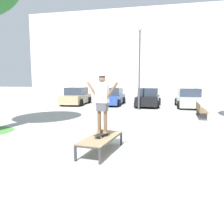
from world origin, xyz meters
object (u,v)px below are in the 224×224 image
at_px(skater, 102,100).
at_px(light_post, 140,56).
at_px(skateboard, 102,133).
at_px(car_tan, 76,97).
at_px(car_black, 148,98).
at_px(car_white, 189,99).
at_px(park_bench, 200,110).
at_px(car_blue, 112,97).
at_px(skate_box, 101,139).

height_order(skater, light_post, light_post).
xyz_separation_m(skateboard, car_tan, (-5.80, 12.57, 0.15)).
distance_m(skater, car_tan, 13.86).
bearing_deg(car_tan, car_black, -0.07).
bearing_deg(car_white, park_bench, -88.37).
distance_m(park_bench, light_post, 5.79).
bearing_deg(light_post, car_blue, 132.54).
relative_size(skater, car_black, 0.40).
height_order(skateboard, car_white, car_white).
height_order(skateboard, skater, skater).
bearing_deg(skateboard, skater, 80.45).
distance_m(skate_box, skateboard, 0.18).
bearing_deg(car_blue, skater, -78.47).
height_order(car_tan, light_post, light_post).
bearing_deg(skater, car_black, 87.62).
distance_m(skater, car_blue, 13.22).
relative_size(car_tan, car_blue, 1.01).
relative_size(car_white, park_bench, 1.76).
bearing_deg(car_tan, car_white, -0.93).
distance_m(car_black, car_white, 3.16).
bearing_deg(skateboard, car_black, 87.62).
bearing_deg(car_white, skater, -106.51).
xyz_separation_m(skate_box, light_post, (0.02, 10.18, 3.41)).
bearing_deg(car_black, skateboard, -92.38).
bearing_deg(car_black, skate_box, -92.43).
bearing_deg(car_blue, skateboard, -78.47).
xyz_separation_m(skateboard, car_blue, (-2.64, 12.93, 0.15)).
xyz_separation_m(car_blue, light_post, (2.65, -2.88, 3.13)).
xyz_separation_m(car_white, light_post, (-3.67, -2.37, 3.13)).
bearing_deg(car_black, skater, -92.38).
bearing_deg(skater, light_post, 89.95).
distance_m(car_blue, car_black, 3.18).
relative_size(skate_box, skateboard, 2.40).
bearing_deg(car_white, skateboard, -106.51).
xyz_separation_m(park_bench, light_post, (-3.82, 2.74, 3.38)).
distance_m(skateboard, light_post, 10.57).
bearing_deg(light_post, park_bench, -35.70).
relative_size(car_tan, car_white, 1.01).
relative_size(skateboard, skater, 0.49).
relative_size(skater, car_blue, 0.40).
distance_m(car_tan, car_white, 9.48).
bearing_deg(park_bench, skateboard, -117.65).
height_order(skate_box, skater, skater).
distance_m(skater, car_white, 12.97).
bearing_deg(car_blue, park_bench, -41.04).
relative_size(skate_box, car_black, 0.47).
bearing_deg(car_blue, car_white, -4.63).
xyz_separation_m(skateboard, light_post, (0.01, 10.04, 3.29)).
bearing_deg(car_blue, car_tan, -173.54).
bearing_deg(skate_box, car_black, 87.57).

